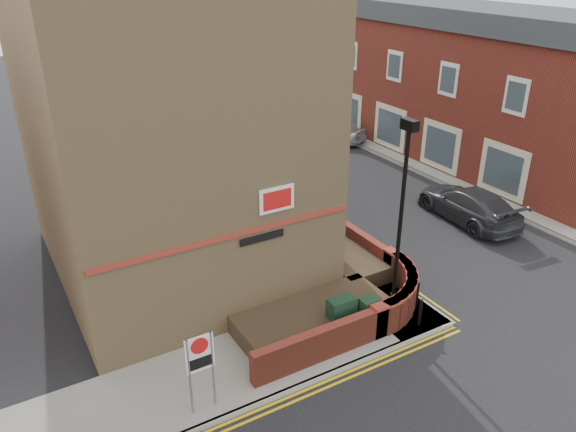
# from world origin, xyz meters

# --- Properties ---
(ground) EXTENTS (120.00, 120.00, 0.00)m
(ground) POSITION_xyz_m (0.00, 0.00, 0.00)
(ground) COLOR black
(ground) RESTS_ON ground
(pavement_corner) EXTENTS (13.00, 3.00, 0.12)m
(pavement_corner) POSITION_xyz_m (-3.50, 1.50, 0.06)
(pavement_corner) COLOR gray
(pavement_corner) RESTS_ON ground
(pavement_main) EXTENTS (2.00, 32.00, 0.12)m
(pavement_main) POSITION_xyz_m (2.00, 16.00, 0.06)
(pavement_main) COLOR gray
(pavement_main) RESTS_ON ground
(pavement_far) EXTENTS (4.00, 40.00, 0.12)m
(pavement_far) POSITION_xyz_m (13.00, 13.00, 0.06)
(pavement_far) COLOR gray
(pavement_far) RESTS_ON ground
(kerb_side) EXTENTS (13.00, 0.15, 0.12)m
(kerb_side) POSITION_xyz_m (-3.50, 0.00, 0.06)
(kerb_side) COLOR gray
(kerb_side) RESTS_ON ground
(kerb_main_near) EXTENTS (0.15, 32.00, 0.12)m
(kerb_main_near) POSITION_xyz_m (3.00, 16.00, 0.06)
(kerb_main_near) COLOR gray
(kerb_main_near) RESTS_ON ground
(kerb_main_far) EXTENTS (0.15, 40.00, 0.12)m
(kerb_main_far) POSITION_xyz_m (11.00, 13.00, 0.06)
(kerb_main_far) COLOR gray
(kerb_main_far) RESTS_ON ground
(yellow_lines_side) EXTENTS (13.00, 0.28, 0.01)m
(yellow_lines_side) POSITION_xyz_m (-3.50, -0.25, 0.01)
(yellow_lines_side) COLOR gold
(yellow_lines_side) RESTS_ON ground
(yellow_lines_main) EXTENTS (0.28, 32.00, 0.01)m
(yellow_lines_main) POSITION_xyz_m (3.25, 16.00, 0.01)
(yellow_lines_main) COLOR gold
(yellow_lines_main) RESTS_ON ground
(corner_building) EXTENTS (8.95, 10.40, 13.60)m
(corner_building) POSITION_xyz_m (-2.84, 8.00, 6.23)
(corner_building) COLOR #A48457
(corner_building) RESTS_ON ground
(garden_wall) EXTENTS (6.80, 6.00, 1.20)m
(garden_wall) POSITION_xyz_m (0.00, 2.50, 0.00)
(garden_wall) COLOR maroon
(garden_wall) RESTS_ON ground
(lamppost) EXTENTS (0.25, 0.50, 6.30)m
(lamppost) POSITION_xyz_m (1.60, 1.20, 3.34)
(lamppost) COLOR black
(lamppost) RESTS_ON pavement_corner
(utility_cabinet_large) EXTENTS (0.80, 0.45, 1.20)m
(utility_cabinet_large) POSITION_xyz_m (-0.30, 1.30, 0.72)
(utility_cabinet_large) COLOR #16311D
(utility_cabinet_large) RESTS_ON pavement_corner
(utility_cabinet_small) EXTENTS (0.55, 0.40, 1.10)m
(utility_cabinet_small) POSITION_xyz_m (0.50, 1.00, 0.67)
(utility_cabinet_small) COLOR #16311D
(utility_cabinet_small) RESTS_ON pavement_corner
(bollard_near) EXTENTS (0.11, 0.11, 0.90)m
(bollard_near) POSITION_xyz_m (2.00, 0.40, 0.57)
(bollard_near) COLOR black
(bollard_near) RESTS_ON pavement_corner
(bollard_far) EXTENTS (0.11, 0.11, 0.90)m
(bollard_far) POSITION_xyz_m (2.60, 1.20, 0.57)
(bollard_far) COLOR black
(bollard_far) RESTS_ON pavement_corner
(zone_sign) EXTENTS (0.72, 0.07, 2.20)m
(zone_sign) POSITION_xyz_m (-5.00, 0.50, 1.64)
(zone_sign) COLOR slate
(zone_sign) RESTS_ON pavement_corner
(far_terrace) EXTENTS (5.40, 30.40, 8.00)m
(far_terrace) POSITION_xyz_m (14.50, 17.00, 4.04)
(far_terrace) COLOR maroon
(far_terrace) RESTS_ON ground
(far_terrace_cream) EXTENTS (5.40, 12.40, 8.00)m
(far_terrace_cream) POSITION_xyz_m (14.50, 38.00, 4.05)
(far_terrace_cream) COLOR beige
(far_terrace_cream) RESTS_ON ground
(tree_near) EXTENTS (3.64, 3.65, 6.70)m
(tree_near) POSITION_xyz_m (2.00, 14.05, 4.70)
(tree_near) COLOR #382B1E
(tree_near) RESTS_ON pavement_main
(tree_mid) EXTENTS (4.03, 4.03, 7.42)m
(tree_mid) POSITION_xyz_m (2.00, 22.05, 5.20)
(tree_mid) COLOR #382B1E
(tree_mid) RESTS_ON pavement_main
(tree_far) EXTENTS (3.81, 3.81, 7.00)m
(tree_far) POSITION_xyz_m (2.00, 30.05, 4.91)
(tree_far) COLOR #382B1E
(tree_far) RESTS_ON pavement_main
(traffic_light_assembly) EXTENTS (0.20, 0.16, 4.20)m
(traffic_light_assembly) POSITION_xyz_m (2.40, 25.00, 2.78)
(traffic_light_assembly) COLOR black
(traffic_light_assembly) RESTS_ON pavement_main
(silver_car_near) EXTENTS (2.68, 3.92, 1.22)m
(silver_car_near) POSITION_xyz_m (4.17, 12.80, 0.61)
(silver_car_near) COLOR #A8ACB0
(silver_car_near) RESTS_ON ground
(red_car_main) EXTENTS (3.14, 4.77, 1.22)m
(red_car_main) POSITION_xyz_m (3.67, 18.82, 0.61)
(red_car_main) COLOR maroon
(red_car_main) RESTS_ON ground
(grey_car_far) EXTENTS (2.45, 5.19, 1.46)m
(grey_car_far) POSITION_xyz_m (9.00, 5.14, 0.73)
(grey_car_far) COLOR #2D2E32
(grey_car_far) RESTS_ON ground
(silver_car_far) EXTENTS (3.16, 4.42, 1.40)m
(silver_car_far) POSITION_xyz_m (10.22, 17.12, 0.70)
(silver_car_far) COLOR #9EA2A5
(silver_car_far) RESTS_ON ground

